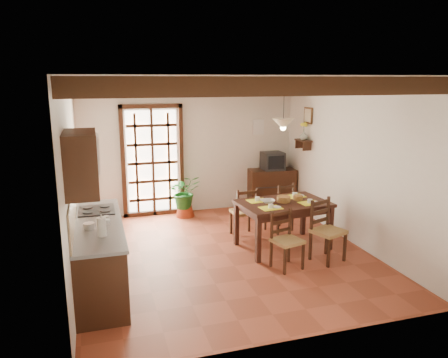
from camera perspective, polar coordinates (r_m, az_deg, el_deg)
name	(u,v)px	position (r m, az deg, el deg)	size (l,w,h in m)	color
ground_plane	(225,254)	(7.17, 0.16, -9.75)	(5.00, 5.00, 0.00)	brown
room_shell	(225,143)	(6.68, 0.17, 4.78)	(4.52, 5.02, 2.81)	silver
ceiling_beams	(225,84)	(6.61, 0.18, 12.30)	(4.50, 4.34, 0.20)	black
french_door	(153,159)	(8.98, -9.32, 2.59)	(1.26, 0.11, 2.32)	white
kitchen_counter	(99,254)	(6.16, -16.02, -9.40)	(0.64, 2.25, 1.38)	black
upper_cabinet	(81,163)	(5.11, -18.16, 1.99)	(0.35, 0.80, 0.70)	black
range_hood	(85,155)	(6.36, -17.68, 3.01)	(0.38, 0.60, 0.54)	white
counter_items	(96,217)	(6.09, -16.32, -4.84)	(0.50, 1.43, 0.25)	black
dining_table	(283,208)	(7.28, 7.74, -3.76)	(1.54, 1.08, 0.79)	black
chair_near_left	(286,251)	(6.64, 8.16, -9.24)	(0.48, 0.47, 0.86)	#A07D44
chair_near_right	(327,242)	(7.01, 13.30, -7.99)	(0.56, 0.55, 0.96)	#A07D44
chair_far_left	(244,221)	(7.86, 2.61, -5.47)	(0.43, 0.41, 0.90)	#A07D44
chair_far_right	(279,216)	(8.19, 7.24, -4.77)	(0.53, 0.52, 0.92)	#A07D44
table_setting	(284,198)	(7.24, 7.78, -2.50)	(1.06, 0.70, 0.10)	#FEFF28
table_bowl	(268,201)	(7.17, 5.77, -2.92)	(0.22, 0.22, 0.05)	white
sideboard	(272,188)	(9.59, 6.27, -1.24)	(1.00, 0.45, 0.85)	black
crt_tv	(273,161)	(9.46, 6.37, 2.37)	(0.44, 0.41, 0.38)	black
fuse_box	(258,127)	(9.50, 4.49, 6.78)	(0.25, 0.03, 0.32)	white
plant_pot	(185,211)	(9.03, -5.11, -4.20)	(0.38, 0.38, 0.23)	maroon
potted_plant	(185,189)	(8.91, -5.17, -1.37)	(1.60, 1.37, 1.79)	#144C19
wall_shelf	(303,142)	(9.00, 10.32, 4.72)	(0.20, 0.42, 0.20)	black
shelf_vase	(304,136)	(8.98, 10.36, 5.60)	(0.15, 0.15, 0.15)	#B2BFB2
shelf_flowers	(304,125)	(8.95, 10.41, 6.92)	(0.14, 0.14, 0.36)	#FEFF28
framed_picture	(308,115)	(8.97, 10.94, 8.15)	(0.03, 0.32, 0.32)	brown
pendant_lamp	(283,123)	(7.10, 7.75, 7.29)	(0.36, 0.36, 0.84)	black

